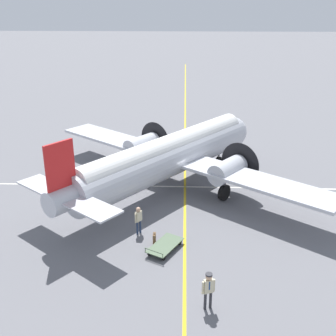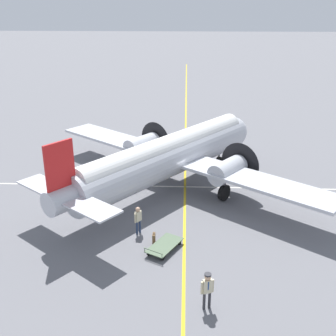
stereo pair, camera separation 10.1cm
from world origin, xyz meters
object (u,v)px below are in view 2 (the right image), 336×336
object	(u,v)px
passenger_boarding	(138,217)
crew_foreground	(207,287)
airliner_main	(172,155)
suitcase_near_door	(154,239)
baggage_cart	(164,246)

from	to	relation	value
passenger_boarding	crew_foreground	bearing A→B (deg)	-111.94
airliner_main	suitcase_near_door	xyz separation A→B (m)	(7.31, -0.72, -2.19)
airliner_main	passenger_boarding	bearing A→B (deg)	-156.82
passenger_boarding	baggage_cart	distance (m)	2.39
suitcase_near_door	airliner_main	bearing A→B (deg)	174.35
crew_foreground	suitcase_near_door	xyz separation A→B (m)	(-5.07, -2.66, -0.82)
suitcase_near_door	baggage_cart	bearing A→B (deg)	44.21
crew_foreground	suitcase_near_door	distance (m)	5.78
airliner_main	baggage_cart	size ratio (longest dim) A/B	7.77
passenger_boarding	baggage_cart	world-z (taller)	passenger_boarding
passenger_boarding	suitcase_near_door	xyz separation A→B (m)	(1.04, 0.96, -0.71)
baggage_cart	suitcase_near_door	bearing A→B (deg)	72.97
crew_foreground	suitcase_near_door	size ratio (longest dim) A/B	2.73
crew_foreground	baggage_cart	size ratio (longest dim) A/B	0.72
passenger_boarding	suitcase_near_door	bearing A→B (deg)	-99.97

